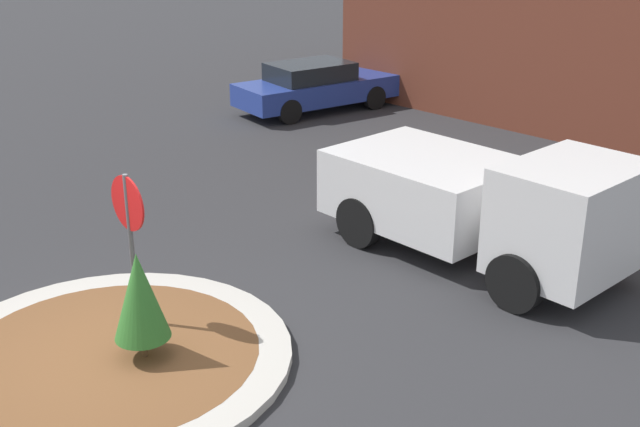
% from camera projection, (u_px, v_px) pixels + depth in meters
% --- Properties ---
extents(ground_plane, '(120.00, 120.00, 0.00)m').
position_uv_depth(ground_plane, '(109.00, 361.00, 10.51)').
color(ground_plane, '#2D2D30').
extents(traffic_island, '(4.81, 4.81, 0.13)m').
position_uv_depth(traffic_island, '(109.00, 357.00, 10.49)').
color(traffic_island, '#BCB7AD').
rests_on(traffic_island, ground_plane).
extents(stop_sign, '(0.77, 0.07, 2.30)m').
position_uv_depth(stop_sign, '(129.00, 224.00, 10.70)').
color(stop_sign, '#4C4C51').
rests_on(stop_sign, ground_plane).
extents(island_shrub, '(0.72, 0.72, 1.45)m').
position_uv_depth(island_shrub, '(140.00, 296.00, 10.08)').
color(island_shrub, brown).
rests_on(island_shrub, traffic_island).
extents(utility_truck, '(5.20, 2.49, 2.04)m').
position_uv_depth(utility_truck, '(481.00, 201.00, 13.12)').
color(utility_truck, silver).
rests_on(utility_truck, ground_plane).
extents(parked_sedan_blue, '(2.52, 4.89, 1.39)m').
position_uv_depth(parked_sedan_blue, '(315.00, 86.00, 22.70)').
color(parked_sedan_blue, navy).
rests_on(parked_sedan_blue, ground_plane).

